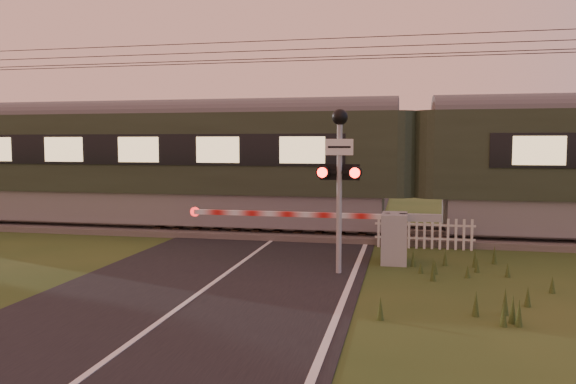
% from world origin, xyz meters
% --- Properties ---
extents(ground, '(160.00, 160.00, 0.00)m').
position_xyz_m(ground, '(0.00, 0.00, 0.00)').
color(ground, '#253F18').
rests_on(ground, ground).
extents(road, '(6.00, 140.00, 0.03)m').
position_xyz_m(road, '(0.02, -0.23, 0.01)').
color(road, black).
rests_on(road, ground).
extents(track_bed, '(140.00, 3.40, 0.39)m').
position_xyz_m(track_bed, '(0.00, 6.50, 0.07)').
color(track_bed, '#47423D').
rests_on(track_bed, ground).
extents(overhead_wires, '(120.00, 0.62, 0.62)m').
position_xyz_m(overhead_wires, '(0.00, 6.50, 5.72)').
color(overhead_wires, black).
rests_on(overhead_wires, ground).
extents(train, '(42.69, 2.94, 3.98)m').
position_xyz_m(train, '(4.09, 6.50, 2.27)').
color(train, slate).
rests_on(train, ground).
extents(boom_gate, '(6.30, 0.93, 1.23)m').
position_xyz_m(boom_gate, '(3.36, 2.60, 0.67)').
color(boom_gate, gray).
rests_on(boom_gate, ground).
extents(crossing_signal, '(0.92, 0.37, 3.62)m').
position_xyz_m(crossing_signal, '(2.41, 1.19, 2.49)').
color(crossing_signal, gray).
rests_on(crossing_signal, ground).
extents(picket_fence, '(2.69, 0.07, 0.85)m').
position_xyz_m(picket_fence, '(4.36, 4.60, 0.43)').
color(picket_fence, silver).
rests_on(picket_fence, ground).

